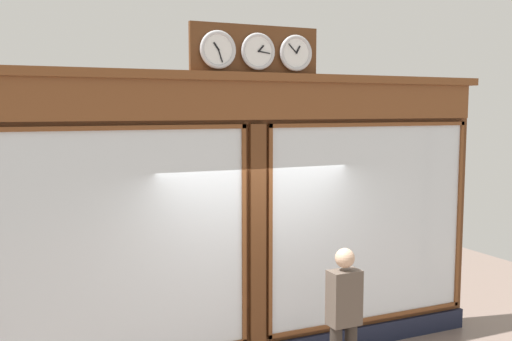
# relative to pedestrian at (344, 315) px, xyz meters

# --- Properties ---
(shop_facade) EXTENTS (6.78, 0.42, 4.20)m
(shop_facade) POSITION_rel_pedestrian_xyz_m (0.60, -1.19, 0.91)
(shop_facade) COLOR #5B3319
(shop_facade) RESTS_ON ground_plane
(pedestrian) EXTENTS (0.36, 0.23, 1.69)m
(pedestrian) POSITION_rel_pedestrian_xyz_m (0.00, 0.00, 0.00)
(pedestrian) COLOR #312A24
(pedestrian) RESTS_ON ground_plane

